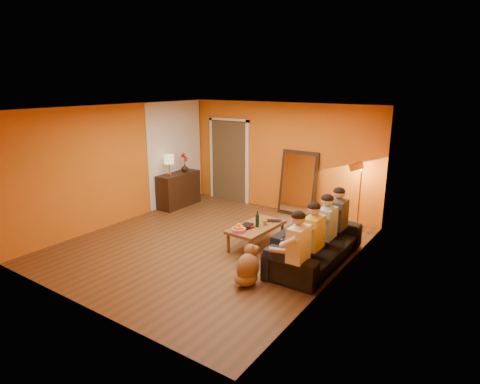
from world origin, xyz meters
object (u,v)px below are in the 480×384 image
Objects in this scene: mirror_frame at (298,183)px; person_far_left at (298,250)px; floor_lamp at (359,198)px; laptop at (274,222)px; sideboard at (179,190)px; coffee_table at (256,236)px; person_mid_left at (313,239)px; sofa at (317,244)px; wine_bottle at (257,219)px; tumbler at (265,223)px; person_mid_right at (327,229)px; vase at (185,168)px; person_far_right at (338,220)px; table_lamp at (169,165)px; dog at (248,265)px.

mirror_frame is 3.56m from person_far_left.
floor_lamp reaches higher than laptop.
sideboard reaches higher than coffee_table.
mirror_frame reaches higher than person_mid_left.
sofa is at bearing -14.63° from sideboard.
wine_bottle is at bearing -147.02° from floor_lamp.
mirror_frame reaches higher than person_far_left.
laptop is at bearing 75.38° from tumbler.
coffee_table is at bearing -84.30° from mirror_frame.
tumbler is at bearing 179.35° from person_mid_right.
vase is at bearing 158.34° from tumbler.
person_far_right is (1.36, 0.66, 0.40)m from coffee_table.
floor_lamp is 1.18× the size of person_far_left.
floor_lamp reaches higher than person_mid_right.
floor_lamp is 4.65× the size of wine_bottle.
person_mid_left is 1.10m from person_far_right.
person_mid_right is 3.94× the size of wine_bottle.
mirror_frame reaches higher than sofa.
sideboard reaches higher than wine_bottle.
person_far_right is 3.93× the size of laptop.
tumbler is (3.13, -0.99, 0.04)m from sideboard.
table_lamp is 0.57m from vase.
dog is 0.82m from person_far_left.
dog reaches higher than laptop.
sofa reaches higher than coffee_table.
coffee_table is at bearing -24.36° from vase.
floor_lamp is 1.18× the size of person_mid_left.
sideboard is 0.97× the size of coffee_table.
sofa is 23.25× the size of tumbler.
table_lamp is 4.38m from sofa.
tumbler is at bearing -156.65° from person_far_right.
coffee_table is (3.01, -0.81, -0.90)m from table_lamp.
wine_bottle is 1.00× the size of laptop.
vase is at bearing 90.00° from sideboard.
table_lamp is at bearing 157.54° from person_far_left.
table_lamp is at bearing 167.28° from coffee_table.
mirror_frame is 1.58m from floor_lamp.
person_far_left is 4.98m from vase.
table_lamp is 0.42× the size of coffee_table.
person_far_left is (4.37, -2.11, 0.18)m from sideboard.
person_far_left is (0.13, -1.00, 0.28)m from sofa.
laptop is at bearing 131.31° from person_far_left.
person_far_right is at bearing -2.05° from table_lamp.
sideboard is at bearing 167.03° from person_mid_right.
vase is (-4.24, 1.36, 0.62)m from sofa.
mirror_frame is 7.90× the size of vase.
person_mid_right is 12.52× the size of tumbler.
sideboard is 4.40m from person_far_right.
person_mid_left is at bearing -24.44° from tumbler.
coffee_table is 1.00× the size of person_mid_left.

